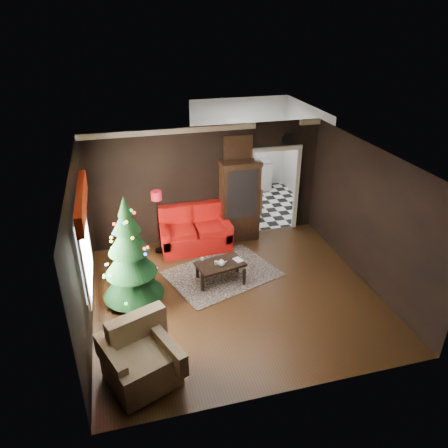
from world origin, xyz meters
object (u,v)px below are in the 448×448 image
object	(u,v)px
curio_cabinet	(239,203)
wall_clock	(287,139)
loveseat	(195,229)
floor_lamp	(158,222)
kitchen_table	(247,199)
christmas_tree	(130,255)
teapot	(221,263)
coffee_table	(220,272)
armchair	(140,357)

from	to	relation	value
curio_cabinet	wall_clock	distance (m)	1.88
loveseat	wall_clock	distance (m)	3.04
floor_lamp	kitchen_table	bearing A→B (deg)	33.14
floor_lamp	kitchen_table	distance (m)	3.18
loveseat	curio_cabinet	bearing A→B (deg)	10.83
christmas_tree	teapot	distance (m)	1.86
loveseat	wall_clock	world-z (taller)	wall_clock
loveseat	floor_lamp	world-z (taller)	floor_lamp
christmas_tree	kitchen_table	size ratio (longest dim) A/B	2.95
floor_lamp	wall_clock	distance (m)	3.58
wall_clock	floor_lamp	bearing A→B (deg)	-171.58
teapot	wall_clock	world-z (taller)	wall_clock
curio_cabinet	floor_lamp	xyz separation A→B (m)	(-1.99, -0.29, -0.12)
floor_lamp	wall_clock	size ratio (longest dim) A/B	4.67
coffee_table	teapot	xyz separation A→B (m)	(-0.00, -0.11, 0.29)
christmas_tree	teapot	size ratio (longest dim) A/B	13.70
loveseat	kitchen_table	size ratio (longest dim) A/B	2.27
curio_cabinet	armchair	bearing A→B (deg)	-124.61
floor_lamp	kitchen_table	world-z (taller)	floor_lamp
coffee_table	kitchen_table	xyz separation A→B (m)	(1.57, 3.15, 0.15)
loveseat	floor_lamp	bearing A→B (deg)	-175.11
curio_cabinet	wall_clock	xyz separation A→B (m)	(1.20, 0.18, 1.43)
loveseat	christmas_tree	size ratio (longest dim) A/B	0.77
loveseat	coffee_table	size ratio (longest dim) A/B	1.78
floor_lamp	teapot	bearing A→B (deg)	-55.37
coffee_table	wall_clock	size ratio (longest dim) A/B	2.98
wall_clock	kitchen_table	bearing A→B (deg)	113.75
teapot	wall_clock	bearing A→B (deg)	43.33
loveseat	curio_cabinet	xyz separation A→B (m)	(1.15, 0.22, 0.45)
armchair	kitchen_table	xyz separation A→B (m)	(3.39, 5.40, -0.08)
loveseat	christmas_tree	xyz separation A→B (m)	(-1.55, -1.74, 0.55)
armchair	kitchen_table	distance (m)	6.38
curio_cabinet	kitchen_table	distance (m)	1.67
coffee_table	teapot	size ratio (longest dim) A/B	5.91
floor_lamp	armchair	distance (m)	3.78
curio_cabinet	wall_clock	bearing A→B (deg)	8.53
armchair	wall_clock	world-z (taller)	wall_clock
curio_cabinet	teapot	size ratio (longest dim) A/B	11.76
floor_lamp	teapot	size ratio (longest dim) A/B	9.25
armchair	teapot	xyz separation A→B (m)	(1.82, 2.15, 0.06)
floor_lamp	teapot	xyz separation A→B (m)	(1.06, -1.53, -0.31)
curio_cabinet	kitchen_table	world-z (taller)	curio_cabinet
curio_cabinet	kitchen_table	xyz separation A→B (m)	(0.65, 1.43, -0.57)
floor_lamp	armchair	xyz separation A→B (m)	(-0.76, -3.68, -0.37)
loveseat	armchair	world-z (taller)	loveseat
armchair	coffee_table	size ratio (longest dim) A/B	1.07
wall_clock	curio_cabinet	bearing A→B (deg)	-171.47
curio_cabinet	coffee_table	xyz separation A→B (m)	(-0.92, -1.72, -0.72)
loveseat	armchair	bearing A→B (deg)	-112.99
christmas_tree	teapot	bearing A→B (deg)	4.23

